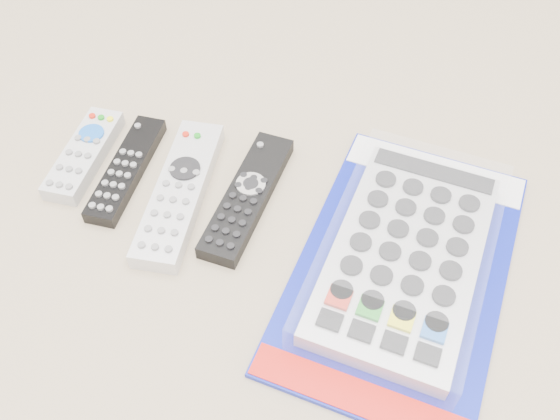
% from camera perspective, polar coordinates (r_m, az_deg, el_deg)
% --- Properties ---
extents(remote_small_grey, '(0.05, 0.16, 0.02)m').
position_cam_1_polar(remote_small_grey, '(0.86, -17.48, 4.90)').
color(remote_small_grey, '#B0B1B3').
rests_on(remote_small_grey, ground).
extents(remote_slim_black, '(0.05, 0.18, 0.02)m').
position_cam_1_polar(remote_slim_black, '(0.83, -13.87, 3.65)').
color(remote_slim_black, black).
rests_on(remote_slim_black, ground).
extents(remote_silver_dvd, '(0.06, 0.23, 0.03)m').
position_cam_1_polar(remote_silver_dvd, '(0.78, -9.16, 1.65)').
color(remote_silver_dvd, silver).
rests_on(remote_silver_dvd, ground).
extents(remote_large_black, '(0.08, 0.21, 0.02)m').
position_cam_1_polar(remote_large_black, '(0.77, -2.99, 1.27)').
color(remote_large_black, black).
rests_on(remote_large_black, ground).
extents(jumbo_remote_packaged, '(0.29, 0.41, 0.05)m').
position_cam_1_polar(jumbo_remote_packaged, '(0.72, 11.43, -4.04)').
color(jumbo_remote_packaged, '#0E1A9B').
rests_on(jumbo_remote_packaged, ground).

